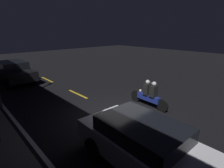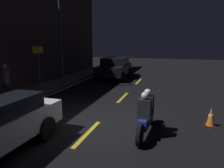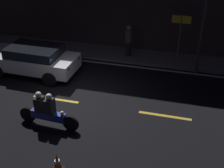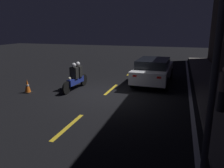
% 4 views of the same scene
% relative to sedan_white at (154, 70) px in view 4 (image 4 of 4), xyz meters
% --- Properties ---
extents(ground_plane, '(56.00, 56.00, 0.00)m').
position_rel_sedan_white_xyz_m(ground_plane, '(2.95, -1.86, -0.76)').
color(ground_plane, black).
extents(raised_curb, '(28.00, 1.73, 0.14)m').
position_rel_sedan_white_xyz_m(raised_curb, '(2.95, 3.06, -0.69)').
color(raised_curb, '#605B56').
rests_on(raised_curb, ground).
extents(lane_dash_a, '(2.00, 0.14, 0.01)m').
position_rel_sedan_white_xyz_m(lane_dash_a, '(-7.05, -1.86, -0.76)').
color(lane_dash_a, gold).
rests_on(lane_dash_a, ground).
extents(lane_dash_b, '(2.00, 0.14, 0.01)m').
position_rel_sedan_white_xyz_m(lane_dash_b, '(-2.55, -1.86, -0.76)').
color(lane_dash_b, gold).
rests_on(lane_dash_b, ground).
extents(lane_dash_c, '(2.00, 0.14, 0.01)m').
position_rel_sedan_white_xyz_m(lane_dash_c, '(1.95, -1.86, -0.76)').
color(lane_dash_c, gold).
rests_on(lane_dash_c, ground).
extents(lane_dash_d, '(2.00, 0.14, 0.01)m').
position_rel_sedan_white_xyz_m(lane_dash_d, '(6.45, -1.86, -0.76)').
color(lane_dash_d, gold).
rests_on(lane_dash_d, ground).
extents(lane_solid_kerb, '(25.20, 0.14, 0.01)m').
position_rel_sedan_white_xyz_m(lane_solid_kerb, '(2.95, 1.94, -0.76)').
color(lane_solid_kerb, silver).
rests_on(lane_solid_kerb, ground).
extents(sedan_white, '(4.37, 2.01, 1.39)m').
position_rel_sedan_white_xyz_m(sedan_white, '(0.00, 0.00, 0.00)').
color(sedan_white, silver).
rests_on(sedan_white, ground).
extents(motorcycle, '(2.33, 0.40, 1.38)m').
position_rel_sedan_white_xyz_m(motorcycle, '(2.41, -3.57, -0.12)').
color(motorcycle, black).
rests_on(motorcycle, ground).
extents(traffic_cone_near, '(0.37, 0.37, 0.64)m').
position_rel_sedan_white_xyz_m(traffic_cone_near, '(3.67, -5.54, -0.45)').
color(traffic_cone_near, black).
rests_on(traffic_cone_near, ground).
extents(pedestrian, '(0.34, 0.34, 1.63)m').
position_rel_sedan_white_xyz_m(pedestrian, '(3.95, 2.89, 0.21)').
color(pedestrian, black).
rests_on(pedestrian, raised_curb).
extents(street_lamp, '(0.28, 0.28, 5.76)m').
position_rel_sedan_white_xyz_m(street_lamp, '(7.45, 2.04, 2.47)').
color(street_lamp, '#333338').
rests_on(street_lamp, ground).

